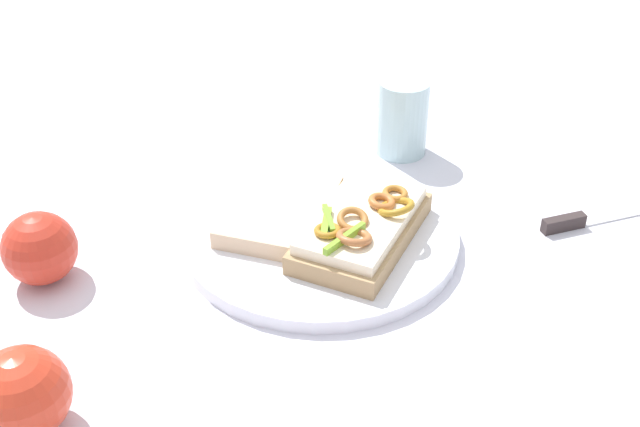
{
  "coord_description": "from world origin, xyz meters",
  "views": [
    {
      "loc": [
        -0.47,
        -0.51,
        0.51
      ],
      "look_at": [
        0.0,
        0.0,
        0.04
      ],
      "focal_mm": 45.67,
      "sensor_mm": 36.0,
      "label": 1
    }
  ],
  "objects_px": {
    "knife": "(575,222)",
    "apple_0": "(40,248)",
    "drinking_glass": "(402,117)",
    "sandwich": "(362,227)",
    "bread_slice_side": "(280,211)",
    "plate": "(320,235)",
    "apple_2": "(22,394)"
  },
  "relations": [
    {
      "from": "apple_0",
      "to": "drinking_glass",
      "type": "distance_m",
      "value": 0.45
    },
    {
      "from": "bread_slice_side",
      "to": "knife",
      "type": "xyz_separation_m",
      "value": [
        0.24,
        -0.21,
        -0.02
      ]
    },
    {
      "from": "apple_0",
      "to": "drinking_glass",
      "type": "bearing_deg",
      "value": -8.94
    },
    {
      "from": "plate",
      "to": "apple_0",
      "type": "height_order",
      "value": "apple_0"
    },
    {
      "from": "sandwich",
      "to": "knife",
      "type": "bearing_deg",
      "value": 126.33
    },
    {
      "from": "drinking_glass",
      "to": "plate",
      "type": "bearing_deg",
      "value": -160.84
    },
    {
      "from": "apple_2",
      "to": "plate",
      "type": "bearing_deg",
      "value": 4.56
    },
    {
      "from": "apple_0",
      "to": "knife",
      "type": "distance_m",
      "value": 0.56
    },
    {
      "from": "plate",
      "to": "sandwich",
      "type": "relative_size",
      "value": 1.52
    },
    {
      "from": "sandwich",
      "to": "drinking_glass",
      "type": "xyz_separation_m",
      "value": [
        0.19,
        0.11,
        0.01
      ]
    },
    {
      "from": "knife",
      "to": "apple_0",
      "type": "bearing_deg",
      "value": 170.42
    },
    {
      "from": "drinking_glass",
      "to": "knife",
      "type": "bearing_deg",
      "value": -86.04
    },
    {
      "from": "bread_slice_side",
      "to": "apple_0",
      "type": "xyz_separation_m",
      "value": [
        -0.22,
        0.1,
        0.01
      ]
    },
    {
      "from": "plate",
      "to": "knife",
      "type": "height_order",
      "value": "same"
    },
    {
      "from": "plate",
      "to": "apple_0",
      "type": "distance_m",
      "value": 0.28
    },
    {
      "from": "apple_2",
      "to": "drinking_glass",
      "type": "height_order",
      "value": "drinking_glass"
    },
    {
      "from": "bread_slice_side",
      "to": "plate",
      "type": "bearing_deg",
      "value": 82.12
    },
    {
      "from": "apple_0",
      "to": "plate",
      "type": "bearing_deg",
      "value": -30.23
    },
    {
      "from": "plate",
      "to": "sandwich",
      "type": "height_order",
      "value": "sandwich"
    },
    {
      "from": "apple_2",
      "to": "knife",
      "type": "xyz_separation_m",
      "value": [
        0.56,
        -0.14,
        -0.03
      ]
    },
    {
      "from": "sandwich",
      "to": "drinking_glass",
      "type": "height_order",
      "value": "drinking_glass"
    },
    {
      "from": "sandwich",
      "to": "apple_0",
      "type": "height_order",
      "value": "apple_0"
    },
    {
      "from": "drinking_glass",
      "to": "knife",
      "type": "height_order",
      "value": "drinking_glass"
    },
    {
      "from": "bread_slice_side",
      "to": "sandwich",
      "type": "bearing_deg",
      "value": 81.66
    },
    {
      "from": "sandwich",
      "to": "plate",
      "type": "bearing_deg",
      "value": -90.9
    },
    {
      "from": "sandwich",
      "to": "bread_slice_side",
      "type": "xyz_separation_m",
      "value": [
        -0.03,
        0.09,
        -0.01
      ]
    },
    {
      "from": "plate",
      "to": "apple_2",
      "type": "distance_m",
      "value": 0.34
    },
    {
      "from": "bread_slice_side",
      "to": "apple_2",
      "type": "bearing_deg",
      "value": -17.65
    },
    {
      "from": "knife",
      "to": "drinking_glass",
      "type": "bearing_deg",
      "value": 118.26
    },
    {
      "from": "sandwich",
      "to": "knife",
      "type": "distance_m",
      "value": 0.24
    },
    {
      "from": "plate",
      "to": "knife",
      "type": "relative_size",
      "value": 2.54
    },
    {
      "from": "sandwich",
      "to": "bread_slice_side",
      "type": "distance_m",
      "value": 0.09
    }
  ]
}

